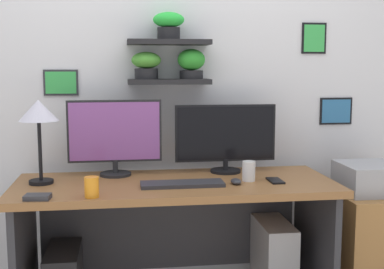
% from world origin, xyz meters
% --- Properties ---
extents(back_wall_assembly, '(4.40, 0.24, 2.70)m').
position_xyz_m(back_wall_assembly, '(0.00, 0.44, 1.35)').
color(back_wall_assembly, silver).
rests_on(back_wall_assembly, ground).
extents(desk, '(1.75, 0.68, 0.75)m').
position_xyz_m(desk, '(0.00, 0.06, 0.54)').
color(desk, brown).
rests_on(desk, ground).
extents(monitor_left, '(0.54, 0.18, 0.44)m').
position_xyz_m(monitor_left, '(-0.32, 0.22, 0.98)').
color(monitor_left, black).
rests_on(monitor_left, desk).
extents(monitor_right, '(0.60, 0.18, 0.40)m').
position_xyz_m(monitor_right, '(0.32, 0.22, 0.96)').
color(monitor_right, black).
rests_on(monitor_right, desk).
extents(keyboard, '(0.44, 0.14, 0.02)m').
position_xyz_m(keyboard, '(0.03, -0.10, 0.76)').
color(keyboard, '#2D2D33').
rests_on(keyboard, desk).
extents(computer_mouse, '(0.06, 0.09, 0.03)m').
position_xyz_m(computer_mouse, '(0.32, -0.10, 0.77)').
color(computer_mouse, '#2D2D33').
rests_on(computer_mouse, desk).
extents(desk_lamp, '(0.21, 0.21, 0.45)m').
position_xyz_m(desk_lamp, '(-0.72, 0.06, 1.12)').
color(desk_lamp, black).
rests_on(desk_lamp, desk).
extents(cell_phone, '(0.07, 0.14, 0.01)m').
position_xyz_m(cell_phone, '(0.54, -0.07, 0.76)').
color(cell_phone, black).
rests_on(cell_phone, desk).
extents(pen_cup, '(0.07, 0.07, 0.10)m').
position_xyz_m(pen_cup, '(-0.43, -0.27, 0.80)').
color(pen_cup, orange).
rests_on(pen_cup, desk).
extents(scissors_tray, '(0.13, 0.09, 0.02)m').
position_xyz_m(scissors_tray, '(-0.69, -0.28, 0.76)').
color(scissors_tray, '#2D2D33').
rests_on(scissors_tray, desk).
extents(water_cup, '(0.07, 0.07, 0.11)m').
position_xyz_m(water_cup, '(0.40, -0.03, 0.81)').
color(water_cup, white).
rests_on(water_cup, desk).
extents(drawer_cabinet, '(0.44, 0.50, 0.64)m').
position_xyz_m(drawer_cabinet, '(1.18, 0.04, 0.32)').
color(drawer_cabinet, '#9E6B38').
rests_on(drawer_cabinet, ground).
extents(printer, '(0.38, 0.34, 0.17)m').
position_xyz_m(printer, '(1.18, 0.04, 0.73)').
color(printer, '#9E9EA3').
rests_on(printer, drawer_cabinet).
extents(computer_tower_right, '(0.18, 0.40, 0.47)m').
position_xyz_m(computer_tower_right, '(0.59, 0.08, 0.24)').
color(computer_tower_right, '#99999E').
rests_on(computer_tower_right, ground).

